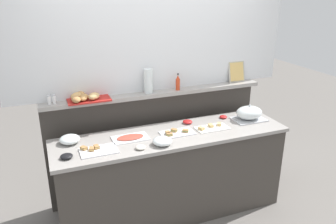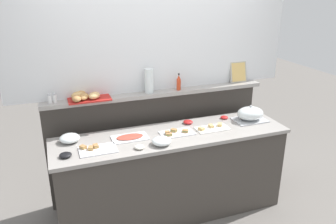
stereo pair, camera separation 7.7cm
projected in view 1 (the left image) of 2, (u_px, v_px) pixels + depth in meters
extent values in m
plane|color=slate|center=(153.00, 182.00, 4.07)|extent=(12.00, 12.00, 0.00)
cube|color=#3D3833|center=(172.00, 176.00, 3.39)|extent=(2.23, 0.56, 0.86)
cube|color=gray|center=(172.00, 136.00, 3.23)|extent=(2.27, 0.60, 0.03)
cube|color=#3D3833|center=(156.00, 143.00, 3.76)|extent=(2.34, 0.08, 1.16)
cube|color=gray|center=(157.00, 93.00, 3.50)|extent=(2.34, 0.22, 0.04)
cube|color=silver|center=(154.00, 20.00, 3.31)|extent=(2.94, 0.08, 1.40)
cube|color=white|center=(212.00, 128.00, 3.34)|extent=(0.33, 0.17, 0.01)
cube|color=tan|center=(219.00, 125.00, 3.40)|extent=(0.06, 0.07, 0.01)
cube|color=#E5C666|center=(219.00, 124.00, 3.40)|extent=(0.06, 0.07, 0.01)
cube|color=tan|center=(219.00, 123.00, 3.39)|extent=(0.06, 0.07, 0.01)
cube|color=tan|center=(211.00, 126.00, 3.37)|extent=(0.04, 0.06, 0.01)
cube|color=#E5C666|center=(211.00, 125.00, 3.36)|extent=(0.04, 0.06, 0.01)
cube|color=tan|center=(211.00, 125.00, 3.36)|extent=(0.04, 0.06, 0.01)
cube|color=tan|center=(201.00, 129.00, 3.30)|extent=(0.06, 0.07, 0.01)
cube|color=#E5C666|center=(201.00, 128.00, 3.29)|extent=(0.06, 0.07, 0.01)
cube|color=tan|center=(201.00, 128.00, 3.29)|extent=(0.06, 0.07, 0.01)
cube|color=silver|center=(99.00, 151.00, 2.89)|extent=(0.32, 0.21, 0.01)
cube|color=#AD7A47|center=(84.00, 149.00, 2.90)|extent=(0.06, 0.07, 0.01)
cube|color=#E5C666|center=(84.00, 148.00, 2.90)|extent=(0.06, 0.07, 0.01)
cube|color=#AD7A47|center=(84.00, 147.00, 2.89)|extent=(0.06, 0.07, 0.01)
cube|color=#AD7A47|center=(97.00, 148.00, 2.92)|extent=(0.05, 0.06, 0.01)
cube|color=#E5C666|center=(97.00, 147.00, 2.92)|extent=(0.05, 0.06, 0.01)
cube|color=#AD7A47|center=(97.00, 146.00, 2.92)|extent=(0.05, 0.06, 0.01)
cube|color=#AD7A47|center=(92.00, 150.00, 2.88)|extent=(0.05, 0.06, 0.01)
cube|color=#E5C666|center=(92.00, 149.00, 2.88)|extent=(0.05, 0.06, 0.01)
cube|color=#AD7A47|center=(92.00, 148.00, 2.88)|extent=(0.05, 0.06, 0.01)
cube|color=silver|center=(177.00, 133.00, 3.24)|extent=(0.33, 0.18, 0.01)
cube|color=#AD7A47|center=(169.00, 135.00, 3.16)|extent=(0.06, 0.05, 0.01)
cube|color=#66994C|center=(169.00, 134.00, 3.16)|extent=(0.06, 0.05, 0.01)
cube|color=#AD7A47|center=(169.00, 134.00, 3.16)|extent=(0.06, 0.05, 0.01)
cube|color=#AD7A47|center=(185.00, 131.00, 3.24)|extent=(0.07, 0.06, 0.01)
cube|color=#66994C|center=(185.00, 131.00, 3.24)|extent=(0.07, 0.06, 0.01)
cube|color=#AD7A47|center=(185.00, 130.00, 3.24)|extent=(0.07, 0.06, 0.01)
cube|color=#AD7A47|center=(174.00, 131.00, 3.25)|extent=(0.07, 0.07, 0.01)
cube|color=#66994C|center=(174.00, 130.00, 3.25)|extent=(0.07, 0.07, 0.01)
cube|color=#AD7A47|center=(174.00, 129.00, 3.25)|extent=(0.07, 0.07, 0.01)
cube|color=#AD7A47|center=(168.00, 134.00, 3.20)|extent=(0.05, 0.06, 0.01)
cube|color=#66994C|center=(168.00, 133.00, 3.19)|extent=(0.05, 0.06, 0.01)
cube|color=#AD7A47|center=(168.00, 132.00, 3.19)|extent=(0.05, 0.06, 0.01)
cube|color=white|center=(130.00, 138.00, 3.12)|extent=(0.33, 0.19, 0.01)
ellipsoid|color=#B24738|center=(130.00, 137.00, 3.12)|extent=(0.25, 0.13, 0.01)
cube|color=#B7BABF|center=(249.00, 119.00, 3.56)|extent=(0.34, 0.24, 0.01)
ellipsoid|color=silver|center=(249.00, 113.00, 3.54)|extent=(0.29, 0.23, 0.14)
sphere|color=#B7BABF|center=(250.00, 106.00, 3.51)|extent=(0.02, 0.02, 0.02)
ellipsoid|color=silver|center=(70.00, 139.00, 3.03)|extent=(0.18, 0.18, 0.07)
ellipsoid|color=#BF4C3F|center=(70.00, 141.00, 3.03)|extent=(0.14, 0.14, 0.04)
ellipsoid|color=silver|center=(162.00, 141.00, 3.00)|extent=(0.18, 0.18, 0.07)
ellipsoid|color=#E5CC66|center=(162.00, 142.00, 3.00)|extent=(0.14, 0.14, 0.04)
ellipsoid|color=red|center=(187.00, 122.00, 3.47)|extent=(0.10, 0.10, 0.03)
ellipsoid|color=black|center=(66.00, 156.00, 2.77)|extent=(0.10, 0.10, 0.04)
ellipsoid|color=red|center=(223.00, 117.00, 3.60)|extent=(0.08, 0.08, 0.03)
ellipsoid|color=silver|center=(141.00, 147.00, 2.93)|extent=(0.09, 0.09, 0.03)
cylinder|color=red|center=(178.00, 84.00, 3.51)|extent=(0.04, 0.04, 0.12)
cone|color=red|center=(178.00, 77.00, 3.48)|extent=(0.04, 0.04, 0.04)
cylinder|color=black|center=(178.00, 74.00, 3.47)|extent=(0.02, 0.02, 0.02)
cylinder|color=white|center=(49.00, 100.00, 3.09)|extent=(0.03, 0.03, 0.08)
cylinder|color=#B7BABF|center=(49.00, 96.00, 3.08)|extent=(0.03, 0.03, 0.01)
cylinder|color=white|center=(54.00, 100.00, 3.11)|extent=(0.03, 0.03, 0.08)
cylinder|color=#B7BABF|center=(54.00, 95.00, 3.09)|extent=(0.03, 0.03, 0.01)
cube|color=#B2231E|center=(89.00, 99.00, 3.22)|extent=(0.40, 0.26, 0.02)
ellipsoid|color=#B7844C|center=(80.00, 95.00, 3.23)|extent=(0.12, 0.17, 0.06)
ellipsoid|color=#AD7A47|center=(76.00, 99.00, 3.10)|extent=(0.09, 0.13, 0.06)
ellipsoid|color=tan|center=(94.00, 96.00, 3.18)|extent=(0.16, 0.16, 0.07)
ellipsoid|color=#B7844C|center=(84.00, 97.00, 3.16)|extent=(0.12, 0.17, 0.05)
ellipsoid|color=tan|center=(77.00, 96.00, 3.18)|extent=(0.16, 0.16, 0.07)
cube|color=#B2AD9E|center=(237.00, 72.00, 3.79)|extent=(0.20, 0.07, 0.23)
cube|color=#E0B766|center=(237.00, 72.00, 3.78)|extent=(0.17, 0.05, 0.20)
cylinder|color=silver|center=(148.00, 81.00, 3.39)|extent=(0.09, 0.09, 0.25)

